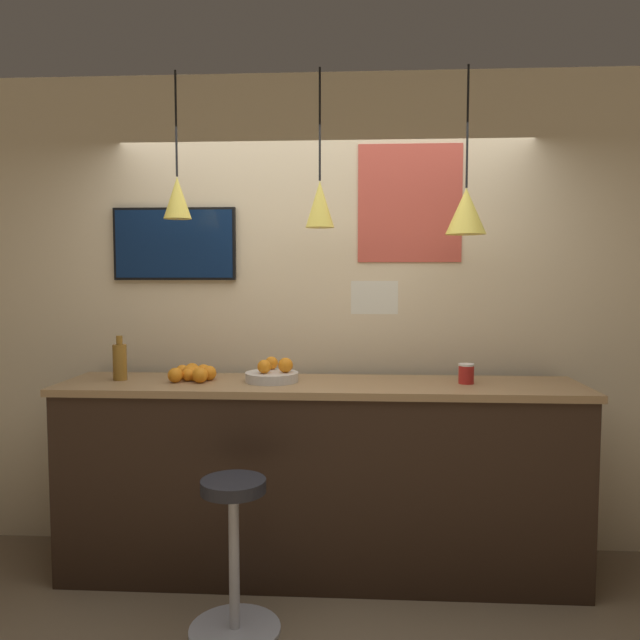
{
  "coord_description": "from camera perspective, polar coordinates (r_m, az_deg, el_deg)",
  "views": [
    {
      "loc": [
        0.2,
        -2.83,
        1.7
      ],
      "look_at": [
        0.0,
        0.6,
        1.44
      ],
      "focal_mm": 35.0,
      "sensor_mm": 36.0,
      "label": 1
    }
  ],
  "objects": [
    {
      "name": "spread_jar",
      "position": [
        3.54,
        13.22,
        -4.79
      ],
      "size": [
        0.09,
        0.09,
        0.11
      ],
      "color": "red",
      "rests_on": "service_counter"
    },
    {
      "name": "mounted_tv",
      "position": [
        3.95,
        -13.16,
        6.78
      ],
      "size": [
        0.76,
        0.04,
        0.44
      ],
      "color": "black"
    },
    {
      "name": "pendant_lamp_middle",
      "position": [
        3.44,
        -0.02,
        10.62
      ],
      "size": [
        0.16,
        0.16,
        0.85
      ],
      "color": "black"
    },
    {
      "name": "service_counter",
      "position": [
        3.62,
        0.0,
        -14.27
      ],
      "size": [
        2.9,
        0.6,
        1.09
      ],
      "color": "black",
      "rests_on": "ground_plane"
    },
    {
      "name": "pendant_lamp_right",
      "position": [
        3.48,
        13.21,
        9.71
      ],
      "size": [
        0.22,
        0.22,
        0.89
      ],
      "color": "black"
    },
    {
      "name": "orange_pile",
      "position": [
        3.63,
        -11.46,
        -4.77
      ],
      "size": [
        0.25,
        0.25,
        0.09
      ],
      "color": "orange",
      "rests_on": "service_counter"
    },
    {
      "name": "fruit_bowl",
      "position": [
        3.53,
        -4.36,
        -4.95
      ],
      "size": [
        0.3,
        0.3,
        0.14
      ],
      "color": "beige",
      "rests_on": "service_counter"
    },
    {
      "name": "pendant_lamp_left",
      "position": [
        3.58,
        -12.92,
        10.92
      ],
      "size": [
        0.15,
        0.15,
        0.8
      ],
      "color": "black"
    },
    {
      "name": "ground_plane",
      "position": [
        3.3,
        -0.69,
        -26.68
      ],
      "size": [
        14.0,
        14.0,
        0.0
      ],
      "primitive_type": "plane",
      "color": "#756047"
    },
    {
      "name": "juice_bottle",
      "position": [
        3.73,
        -17.83,
        -3.61
      ],
      "size": [
        0.08,
        0.08,
        0.25
      ],
      "color": "olive",
      "rests_on": "service_counter"
    },
    {
      "name": "back_wall",
      "position": [
        3.85,
        0.36,
        0.56
      ],
      "size": [
        8.0,
        0.06,
        2.9
      ],
      "color": "beige",
      "rests_on": "ground_plane"
    },
    {
      "name": "wall_poster",
      "position": [
        3.84,
        8.22,
        10.52
      ],
      "size": [
        0.62,
        0.01,
        0.7
      ],
      "color": "#C64C3D"
    },
    {
      "name": "hanging_menu_board",
      "position": [
        3.21,
        5.0,
        2.06
      ],
      "size": [
        0.24,
        0.01,
        0.17
      ],
      "color": "white"
    },
    {
      "name": "bar_stool",
      "position": [
        3.14,
        -7.87,
        -19.6
      ],
      "size": [
        0.44,
        0.44,
        0.74
      ],
      "color": "#B7B7BC",
      "rests_on": "ground_plane"
    }
  ]
}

